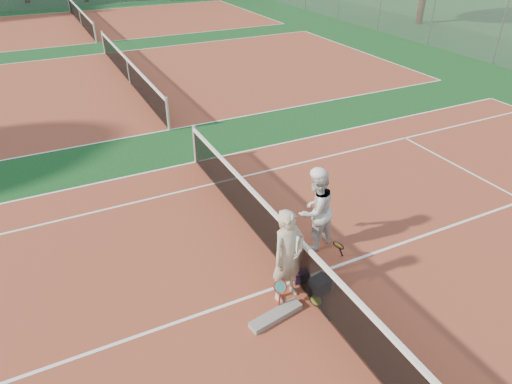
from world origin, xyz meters
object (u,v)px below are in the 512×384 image
player_b (315,210)px  sports_bag_purple (301,277)px  racket_spare (316,301)px  sports_bag_navy (319,285)px  net_main (297,260)px  water_bottle (331,280)px  racket_red (280,294)px  racket_black_held (338,251)px  player_a (288,256)px

player_b → sports_bag_purple: bearing=31.8°
racket_spare → sports_bag_navy: size_ratio=1.57×
player_b → sports_bag_navy: player_b is taller
player_b → sports_bag_navy: 1.57m
net_main → racket_spare: size_ratio=18.30×
racket_spare → water_bottle: bearing=-59.4°
racket_red → water_bottle: (1.11, 0.03, -0.15)m
racket_black_held → water_bottle: racket_black_held is taller
player_b → racket_red: 2.01m
player_b → racket_spare: player_b is taller
racket_red → racket_spare: bearing=-69.6°
net_main → racket_red: (-0.60, -0.45, -0.21)m
racket_black_held → water_bottle: (-0.50, -0.54, -0.12)m
water_bottle → racket_spare: bearing=-153.8°
sports_bag_navy → player_b: bearing=62.2°
racket_black_held → player_b: bearing=-104.2°
player_a → player_b: bearing=28.2°
net_main → water_bottle: size_ratio=36.60×
player_b → sports_bag_purple: player_b is taller
player_b → net_main: bearing=27.2°
net_main → racket_black_held: 1.05m
net_main → player_a: size_ratio=6.07×
player_a → sports_bag_navy: 0.97m
player_a → sports_bag_purple: (0.43, 0.20, -0.79)m
player_a → racket_red: player_a is taller
player_a → racket_black_held: 1.55m
water_bottle → racket_red: bearing=-178.7°
racket_red → water_bottle: bearing=-49.6°
racket_red → sports_bag_navy: racket_red is taller
racket_spare → sports_bag_purple: 0.61m
sports_bag_navy → racket_black_held: bearing=35.5°
sports_bag_purple → racket_black_held: bearing=10.1°
racket_spare → sports_bag_purple: (0.05, 0.61, 0.07)m
player_a → player_b: (1.23, 1.04, -0.02)m
racket_spare → sports_bag_purple: bearing=-0.4°
player_a → sports_bag_navy: (0.58, -0.19, -0.75)m
player_a → racket_spare: bearing=-59.0°
player_a → racket_spare: player_a is taller
player_a → racket_red: 0.68m
water_bottle → player_b: bearing=73.0°
player_b → sports_bag_purple: size_ratio=6.36×
player_a → sports_bag_purple: player_a is taller
racket_black_held → net_main: bearing=-18.9°
sports_bag_purple → net_main: bearing=146.4°
net_main → sports_bag_purple: size_ratio=39.71×
sports_bag_navy → water_bottle: bearing=4.2°
player_b → sports_bag_purple: (-0.80, -0.84, -0.77)m
net_main → sports_bag_purple: (0.08, -0.05, -0.40)m
racket_red → sports_bag_navy: (0.83, 0.01, -0.15)m
player_a → sports_bag_navy: bearing=-30.0°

